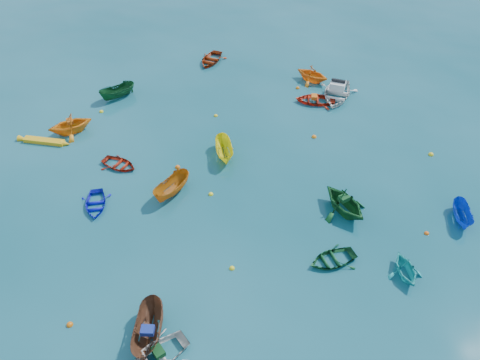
% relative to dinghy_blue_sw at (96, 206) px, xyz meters
% --- Properties ---
extents(ground, '(160.00, 160.00, 0.00)m').
position_rel_dinghy_blue_sw_xyz_m(ground, '(8.39, -0.84, 0.00)').
color(ground, '#0A424F').
rests_on(ground, ground).
extents(dinghy_blue_sw, '(2.84, 3.23, 0.56)m').
position_rel_dinghy_blue_sw_xyz_m(dinghy_blue_sw, '(0.00, 0.00, 0.00)').
color(dinghy_blue_sw, '#1016CA').
rests_on(dinghy_blue_sw, ground).
extents(dinghy_white_near, '(3.69, 3.82, 0.65)m').
position_rel_dinghy_blue_sw_xyz_m(dinghy_white_near, '(7.51, -8.55, 0.00)').
color(dinghy_white_near, silver).
rests_on(dinghy_white_near, ground).
extents(sampan_brown_mid, '(2.01, 3.71, 1.36)m').
position_rel_dinghy_blue_sw_xyz_m(sampan_brown_mid, '(6.77, -7.61, 0.00)').
color(sampan_brown_mid, brown).
rests_on(sampan_brown_mid, ground).
extents(dinghy_orange_w, '(4.22, 4.17, 1.68)m').
position_rel_dinghy_blue_sw_xyz_m(dinghy_orange_w, '(-5.40, 6.81, 0.00)').
color(dinghy_orange_w, orange).
rests_on(dinghy_orange_w, ground).
extents(sampan_yellow_mid, '(2.32, 3.37, 1.22)m').
position_rel_dinghy_blue_sw_xyz_m(sampan_yellow_mid, '(6.61, 6.81, 0.00)').
color(sampan_yellow_mid, yellow).
rests_on(sampan_yellow_mid, ground).
extents(dinghy_green_e, '(3.42, 3.21, 0.58)m').
position_rel_dinghy_blue_sw_xyz_m(dinghy_green_e, '(14.95, -0.81, 0.00)').
color(dinghy_green_e, '#124D25').
rests_on(dinghy_green_e, ground).
extents(dinghy_cyan_se, '(2.67, 2.85, 1.21)m').
position_rel_dinghy_blue_sw_xyz_m(dinghy_cyan_se, '(18.88, -0.77, 0.00)').
color(dinghy_cyan_se, '#1CB1B0').
rests_on(dinghy_cyan_se, ground).
extents(dinghy_red_nw, '(2.99, 2.42, 0.55)m').
position_rel_dinghy_blue_sw_xyz_m(dinghy_red_nw, '(-0.20, 3.96, 0.00)').
color(dinghy_red_nw, '#9D1E0D').
rests_on(dinghy_red_nw, ground).
extents(sampan_orange_n, '(2.19, 3.45, 1.25)m').
position_rel_dinghy_blue_sw_xyz_m(sampan_orange_n, '(4.34, 2.25, 0.00)').
color(sampan_orange_n, '#C36A12').
rests_on(sampan_orange_n, ground).
extents(dinghy_green_n, '(4.44, 4.44, 1.78)m').
position_rel_dinghy_blue_sw_xyz_m(dinghy_green_n, '(15.23, 3.31, 0.00)').
color(dinghy_green_n, '#135421').
rests_on(dinghy_green_n, ground).
extents(dinghy_red_ne, '(3.53, 2.75, 0.67)m').
position_rel_dinghy_blue_sw_xyz_m(dinghy_red_ne, '(11.97, 15.43, 0.00)').
color(dinghy_red_ne, red).
rests_on(dinghy_red_ne, ground).
extents(sampan_blue_far, '(1.25, 2.69, 1.01)m').
position_rel_dinghy_blue_sw_xyz_m(sampan_blue_far, '(22.31, 4.33, 0.00)').
color(sampan_blue_far, blue).
rests_on(sampan_blue_far, ground).
extents(dinghy_red_far, '(2.75, 3.56, 0.68)m').
position_rel_dinghy_blue_sw_xyz_m(dinghy_red_far, '(1.65, 20.03, 0.00)').
color(dinghy_red_far, '#9F300D').
rests_on(dinghy_red_far, ground).
extents(dinghy_orange_far, '(3.68, 3.46, 1.55)m').
position_rel_dinghy_blue_sw_xyz_m(dinghy_orange_far, '(11.26, 18.79, 0.00)').
color(dinghy_orange_far, orange).
rests_on(dinghy_orange_far, ground).
extents(sampan_green_far, '(2.87, 3.20, 1.21)m').
position_rel_dinghy_blue_sw_xyz_m(sampan_green_far, '(-4.06, 12.18, 0.00)').
color(sampan_green_far, '#114C22').
rests_on(sampan_green_far, ground).
extents(kayak_yellow, '(3.81, 0.81, 0.38)m').
position_rel_dinghy_blue_sw_xyz_m(kayak_yellow, '(-6.74, 5.14, 0.00)').
color(kayak_yellow, gold).
rests_on(kayak_yellow, ground).
extents(motorboat_white, '(3.60, 4.76, 1.53)m').
position_rel_dinghy_blue_sw_xyz_m(motorboat_white, '(13.59, 16.67, 0.00)').
color(motorboat_white, silver).
rests_on(motorboat_white, ground).
extents(tarp_green_a, '(0.79, 0.76, 0.30)m').
position_rel_dinghy_blue_sw_xyz_m(tarp_green_a, '(7.57, -8.47, 0.47)').
color(tarp_green_a, '#10421A').
rests_on(tarp_green_a, dinghy_white_near).
extents(tarp_blue_a, '(0.72, 0.60, 0.31)m').
position_rel_dinghy_blue_sw_xyz_m(tarp_blue_a, '(6.80, -7.76, 0.83)').
color(tarp_blue_a, navy).
rests_on(tarp_blue_a, sampan_brown_mid).
extents(tarp_orange_a, '(0.71, 0.72, 0.28)m').
position_rel_dinghy_blue_sw_xyz_m(tarp_orange_a, '(-5.36, 6.85, 0.98)').
color(tarp_orange_a, '#C75A14').
rests_on(tarp_orange_a, dinghy_orange_w).
extents(tarp_green_b, '(0.77, 0.77, 0.30)m').
position_rel_dinghy_blue_sw_xyz_m(tarp_green_b, '(15.16, 3.38, 1.04)').
color(tarp_green_b, '#12491E').
rests_on(tarp_green_b, dinghy_green_n).
extents(tarp_orange_b, '(0.55, 0.68, 0.30)m').
position_rel_dinghy_blue_sw_xyz_m(tarp_orange_b, '(11.87, 15.42, 0.48)').
color(tarp_orange_b, orange).
rests_on(tarp_orange_b, dinghy_red_ne).
extents(buoy_or_a, '(0.34, 0.34, 0.34)m').
position_rel_dinghy_blue_sw_xyz_m(buoy_or_a, '(2.61, -7.99, 0.00)').
color(buoy_or_a, '#D55F0B').
rests_on(buoy_or_a, ground).
extents(buoy_ye_a, '(0.31, 0.31, 0.31)m').
position_rel_dinghy_blue_sw_xyz_m(buoy_ye_a, '(9.61, -2.66, 0.00)').
color(buoy_ye_a, yellow).
rests_on(buoy_ye_a, ground).
extents(buoy_or_b, '(0.29, 0.29, 0.29)m').
position_rel_dinghy_blue_sw_xyz_m(buoy_or_b, '(20.24, 2.62, 0.00)').
color(buoy_or_b, '#FC5C0D').
rests_on(buoy_or_b, ground).
extents(buoy_ye_b, '(0.34, 0.34, 0.34)m').
position_rel_dinghy_blue_sw_xyz_m(buoy_ye_b, '(-4.49, 9.84, 0.00)').
color(buoy_ye_b, yellow).
rests_on(buoy_ye_b, ground).
extents(buoy_or_c, '(0.36, 0.36, 0.36)m').
position_rel_dinghy_blue_sw_xyz_m(buoy_or_c, '(3.77, 4.81, 0.00)').
color(buoy_or_c, orange).
rests_on(buoy_or_c, ground).
extents(buoy_ye_c, '(0.32, 0.32, 0.32)m').
position_rel_dinghy_blue_sw_xyz_m(buoy_ye_c, '(6.77, 2.76, 0.00)').
color(buoy_ye_c, yellow).
rests_on(buoy_ye_c, ground).
extents(buoy_or_d, '(0.37, 0.37, 0.37)m').
position_rel_dinghy_blue_sw_xyz_m(buoy_or_d, '(12.51, 10.58, 0.00)').
color(buoy_or_d, orange).
rests_on(buoy_or_d, ground).
extents(buoy_ye_d, '(0.31, 0.31, 0.31)m').
position_rel_dinghy_blue_sw_xyz_m(buoy_ye_d, '(4.59, 11.51, 0.00)').
color(buoy_ye_d, yellow).
rests_on(buoy_ye_d, ground).
extents(buoy_or_e, '(0.34, 0.34, 0.34)m').
position_rel_dinghy_blue_sw_xyz_m(buoy_or_e, '(10.27, 17.23, 0.00)').
color(buoy_or_e, orange).
rests_on(buoy_or_e, ground).
extents(buoy_ye_e, '(0.38, 0.38, 0.38)m').
position_rel_dinghy_blue_sw_xyz_m(buoy_ye_e, '(20.90, 10.48, 0.00)').
color(buoy_ye_e, yellow).
rests_on(buoy_ye_e, ground).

